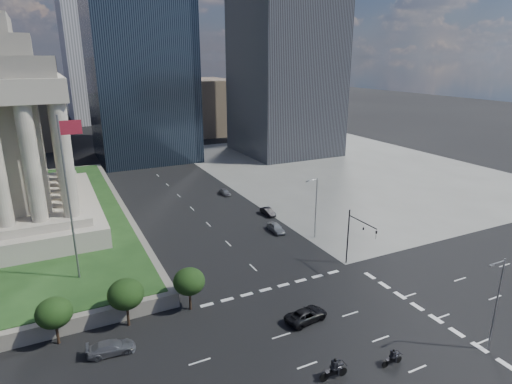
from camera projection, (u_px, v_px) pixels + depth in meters
ground at (136, 155)px, 127.73m from camera, size 500.00×500.00×0.00m
sidewalk_ne at (344, 168)px, 112.93m from camera, size 68.00×90.00×0.03m
flagpole at (69, 191)px, 49.58m from camera, size 2.52×0.24×20.00m
midrise_glass at (138, 49)px, 115.25m from camera, size 26.00×26.00×60.00m
building_filler_ne at (203, 106)px, 163.86m from camera, size 20.00×30.00×20.00m
building_filler_nw at (19, 103)px, 136.50m from camera, size 24.00×30.00×28.00m
traffic_signal_ne at (357, 233)px, 57.63m from camera, size 0.30×5.74×8.00m
street_lamp_south at (496, 300)px, 41.01m from camera, size 2.13×0.22×10.00m
street_lamp_north at (315, 205)px, 67.52m from camera, size 2.13×0.22×10.00m
pickup_truck at (306, 315)px, 47.23m from camera, size 5.29×3.02×1.39m
suv_grey at (111, 347)px, 41.98m from camera, size 2.34×4.81×1.35m
parked_sedan_near at (276, 228)px, 71.32m from camera, size 1.91×4.35×1.46m
parked_sedan_mid at (268, 212)px, 78.92m from camera, size 3.96×1.48×1.29m
parked_sedan_far at (225, 192)px, 90.54m from camera, size 3.73×1.56×1.26m
motorcycle_lead at (392, 357)px, 40.31m from camera, size 2.36×0.68×1.75m
motorcycle_trail at (334, 369)px, 38.57m from camera, size 2.92×0.98×2.14m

